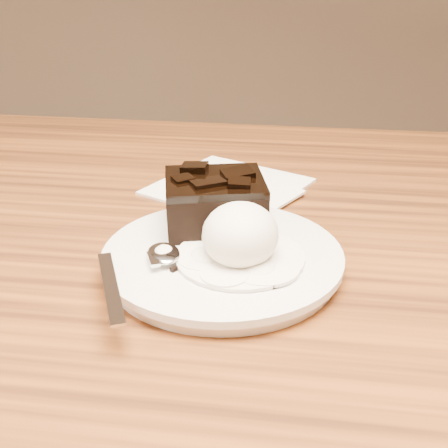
# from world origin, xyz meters

# --- Properties ---
(plate) EXTENTS (0.22, 0.22, 0.02)m
(plate) POSITION_xyz_m (0.06, -0.07, 0.76)
(plate) COLOR silver
(plate) RESTS_ON dining_table
(brownie) EXTENTS (0.11, 0.10, 0.04)m
(brownie) POSITION_xyz_m (0.05, -0.02, 0.79)
(brownie) COLOR black
(brownie) RESTS_ON plate
(ice_cream_scoop) EXTENTS (0.07, 0.07, 0.06)m
(ice_cream_scoop) POSITION_xyz_m (0.08, -0.08, 0.79)
(ice_cream_scoop) COLOR white
(ice_cream_scoop) RESTS_ON plate
(melt_puddle) EXTENTS (0.11, 0.11, 0.00)m
(melt_puddle) POSITION_xyz_m (0.08, -0.08, 0.77)
(melt_puddle) COLOR white
(melt_puddle) RESTS_ON plate
(spoon) EXTENTS (0.09, 0.16, 0.01)m
(spoon) POSITION_xyz_m (0.01, -0.09, 0.77)
(spoon) COLOR silver
(spoon) RESTS_ON plate
(napkin) EXTENTS (0.21, 0.21, 0.01)m
(napkin) POSITION_xyz_m (0.04, 0.12, 0.75)
(napkin) COLOR white
(napkin) RESTS_ON dining_table
(crumb_a) EXTENTS (0.01, 0.01, 0.00)m
(crumb_a) POSITION_xyz_m (0.11, -0.12, 0.77)
(crumb_a) COLOR black
(crumb_a) RESTS_ON plate
(crumb_b) EXTENTS (0.01, 0.01, 0.00)m
(crumb_b) POSITION_xyz_m (0.05, -0.11, 0.77)
(crumb_b) COLOR black
(crumb_b) RESTS_ON plate
(crumb_c) EXTENTS (0.01, 0.01, 0.00)m
(crumb_c) POSITION_xyz_m (0.02, -0.11, 0.77)
(crumb_c) COLOR black
(crumb_c) RESTS_ON plate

